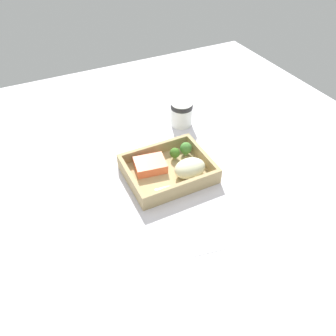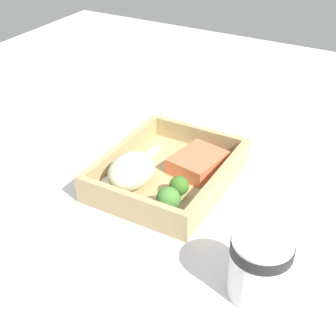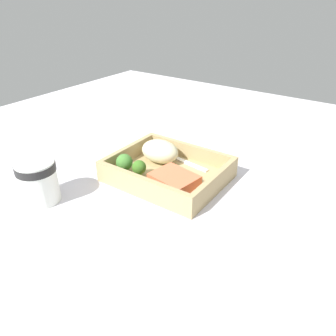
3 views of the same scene
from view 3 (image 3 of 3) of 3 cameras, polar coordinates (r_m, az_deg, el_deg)
The scene contains 10 objects.
ground_plane at distance 75.98cm, azimuth 0.00°, elevation -2.44°, with size 160.00×160.00×2.00cm, color silver.
takeout_tray at distance 75.16cm, azimuth 0.00°, elevation -1.40°, with size 24.97×20.21×1.20cm, color tan.
tray_rim at distance 73.94cm, azimuth 0.00°, elevation 0.24°, with size 24.97×20.21×3.72cm.
salmon_fillet at distance 69.47cm, azimuth 1.10°, elevation -2.23°, with size 9.21×7.34×2.84cm, color #F27149.
mashed_potatoes at distance 79.19cm, azimuth -1.41°, elevation 2.94°, with size 9.57×7.11×5.29cm, color beige.
broccoli_floret_1 at distance 75.20cm, azimuth -7.61°, elevation 0.97°, with size 3.83×3.83×4.42cm.
broccoli_floret_2 at distance 73.08cm, azimuth -5.06°, elevation 0.06°, with size 3.23×3.23×3.92cm.
fork at distance 80.89cm, azimuth 1.73°, elevation 1.60°, with size 15.88×3.82×0.44cm.
paper_cup at distance 70.30cm, azimuth -21.73°, elevation -1.87°, with size 7.83×7.83×8.94cm.
receipt_slip at distance 92.34cm, azimuth 8.86°, elevation 3.99°, with size 9.02×13.49×0.24cm, color white.
Camera 3 is at (-37.11, 53.12, 38.68)cm, focal length 35.00 mm.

